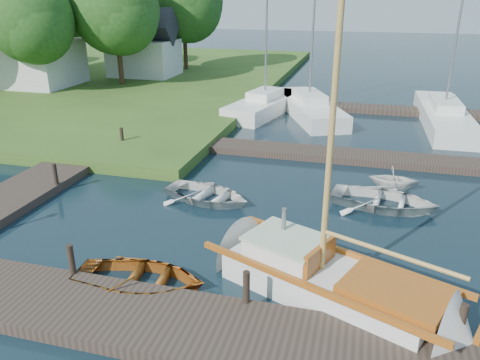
% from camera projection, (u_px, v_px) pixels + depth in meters
% --- Properties ---
extents(ground, '(160.00, 160.00, 0.00)m').
position_uv_depth(ground, '(240.00, 213.00, 15.63)').
color(ground, black).
rests_on(ground, ground).
extents(near_dock, '(18.00, 2.20, 0.30)m').
position_uv_depth(near_dock, '(168.00, 324.00, 10.21)').
color(near_dock, '#31261F').
rests_on(near_dock, ground).
extents(left_dock, '(2.20, 18.00, 0.30)m').
position_uv_depth(left_dock, '(66.00, 167.00, 19.30)').
color(left_dock, '#31261F').
rests_on(left_dock, ground).
extents(far_dock, '(14.00, 1.60, 0.30)m').
position_uv_depth(far_dock, '(321.00, 154.00, 20.91)').
color(far_dock, '#31261F').
rests_on(far_dock, ground).
extents(pontoon, '(30.00, 1.60, 0.30)m').
position_uv_depth(pontoon, '(475.00, 115.00, 27.48)').
color(pontoon, '#31261F').
rests_on(pontoon, ground).
extents(shore, '(50.00, 40.00, 0.50)m').
position_uv_depth(shore, '(4.00, 71.00, 42.01)').
color(shore, '#324E1C').
rests_on(shore, ground).
extents(mooring_post_1, '(0.16, 0.16, 0.80)m').
position_uv_depth(mooring_post_1, '(71.00, 259.00, 11.62)').
color(mooring_post_1, black).
rests_on(mooring_post_1, near_dock).
extents(mooring_post_2, '(0.16, 0.16, 0.80)m').
position_uv_depth(mooring_post_2, '(246.00, 287.00, 10.53)').
color(mooring_post_2, black).
rests_on(mooring_post_2, near_dock).
extents(mooring_post_3, '(0.16, 0.16, 0.80)m').
position_uv_depth(mooring_post_3, '(462.00, 321.00, 9.44)').
color(mooring_post_3, black).
rests_on(mooring_post_3, near_dock).
extents(mooring_post_4, '(0.16, 0.16, 0.80)m').
position_uv_depth(mooring_post_4, '(55.00, 174.00, 17.07)').
color(mooring_post_4, black).
rests_on(mooring_post_4, left_dock).
extents(mooring_post_5, '(0.16, 0.16, 0.80)m').
position_uv_depth(mooring_post_5, '(122.00, 136.00, 21.54)').
color(mooring_post_5, black).
rests_on(mooring_post_5, left_dock).
extents(sailboat, '(7.35, 4.60, 9.83)m').
position_uv_depth(sailboat, '(334.00, 285.00, 11.21)').
color(sailboat, white).
rests_on(sailboat, ground).
extents(dinghy, '(3.50, 2.62, 0.69)m').
position_uv_depth(dinghy, '(139.00, 275.00, 11.62)').
color(dinghy, brown).
rests_on(dinghy, ground).
extents(tender_a, '(3.71, 3.05, 0.67)m').
position_uv_depth(tender_a, '(207.00, 192.00, 16.46)').
color(tender_a, white).
rests_on(tender_a, ground).
extents(tender_c, '(3.93, 3.07, 0.74)m').
position_uv_depth(tender_c, '(384.00, 197.00, 15.93)').
color(tender_c, white).
rests_on(tender_c, ground).
extents(tender_d, '(1.87, 1.63, 0.96)m').
position_uv_depth(tender_d, '(394.00, 176.00, 17.44)').
color(tender_d, white).
rests_on(tender_d, ground).
extents(marina_boat_0, '(3.75, 7.58, 11.21)m').
position_uv_depth(marina_boat_0, '(265.00, 104.00, 28.40)').
color(marina_boat_0, white).
rests_on(marina_boat_0, ground).
extents(marina_boat_1, '(5.43, 8.72, 9.48)m').
position_uv_depth(marina_boat_1, '(309.00, 106.00, 27.83)').
color(marina_boat_1, white).
rests_on(marina_boat_1, ground).
extents(marina_boat_3, '(2.39, 9.86, 12.05)m').
position_uv_depth(marina_boat_3, '(444.00, 114.00, 25.97)').
color(marina_boat_3, white).
rests_on(marina_boat_3, ground).
extents(house_a, '(6.30, 5.00, 6.29)m').
position_uv_depth(house_a, '(30.00, 50.00, 33.69)').
color(house_a, silver).
rests_on(house_a, shore).
extents(house_c, '(5.25, 4.00, 5.28)m').
position_uv_depth(house_c, '(144.00, 49.00, 37.75)').
color(house_c, silver).
rests_on(house_c, shore).
extents(tree_2, '(5.83, 5.75, 7.82)m').
position_uv_depth(tree_2, '(31.00, 19.00, 30.61)').
color(tree_2, '#332114').
rests_on(tree_2, shore).
extents(tree_3, '(6.41, 6.38, 8.74)m').
position_uv_depth(tree_3, '(116.00, 8.00, 33.01)').
color(tree_3, '#332114').
rests_on(tree_3, shore).
extents(tree_7, '(6.83, 6.83, 9.38)m').
position_uv_depth(tree_7, '(184.00, 1.00, 39.54)').
color(tree_7, '#332114').
rests_on(tree_7, shore).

